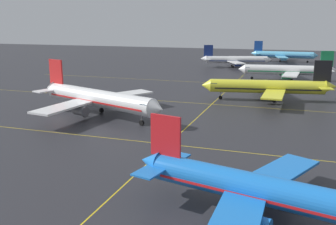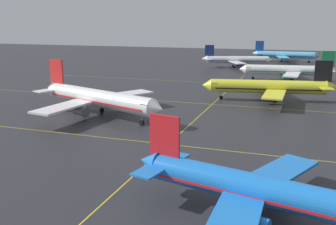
{
  "view_description": "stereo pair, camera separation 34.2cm",
  "coord_description": "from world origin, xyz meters",
  "px_view_note": "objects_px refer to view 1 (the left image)",
  "views": [
    {
      "loc": [
        22.12,
        -29.22,
        22.57
      ],
      "look_at": [
        -2.55,
        43.44,
        4.33
      ],
      "focal_mm": 40.99,
      "sensor_mm": 36.0,
      "label": 1
    },
    {
      "loc": [
        22.44,
        -29.11,
        22.57
      ],
      "look_at": [
        -2.55,
        43.44,
        4.33
      ],
      "focal_mm": 40.99,
      "sensor_mm": 36.0,
      "label": 2
    }
  ],
  "objects_px": {
    "airliner_far_right_stand": "(235,60)",
    "airliner_distant_taxiway": "(283,55)",
    "airliner_second_row": "(97,98)",
    "airliner_front_gate": "(265,191)",
    "airliner_far_left_stand": "(287,70)",
    "airliner_third_row": "(268,87)"
  },
  "relations": [
    {
      "from": "airliner_far_right_stand",
      "to": "airliner_distant_taxiway",
      "type": "height_order",
      "value": "airliner_distant_taxiway"
    },
    {
      "from": "airliner_second_row",
      "to": "airliner_distant_taxiway",
      "type": "distance_m",
      "value": 154.39
    },
    {
      "from": "airliner_front_gate",
      "to": "airliner_far_left_stand",
      "type": "height_order",
      "value": "airliner_far_left_stand"
    },
    {
      "from": "airliner_second_row",
      "to": "airliner_far_right_stand",
      "type": "distance_m",
      "value": 114.52
    },
    {
      "from": "airliner_front_gate",
      "to": "airliner_far_right_stand",
      "type": "distance_m",
      "value": 155.13
    },
    {
      "from": "airliner_front_gate",
      "to": "airliner_distant_taxiway",
      "type": "relative_size",
      "value": 0.93
    },
    {
      "from": "airliner_third_row",
      "to": "airliner_far_left_stand",
      "type": "xyz_separation_m",
      "value": [
        3.82,
        43.53,
        -0.09
      ]
    },
    {
      "from": "airliner_second_row",
      "to": "airliner_far_left_stand",
      "type": "xyz_separation_m",
      "value": [
        42.09,
        75.97,
        -0.39
      ]
    },
    {
      "from": "airliner_far_right_stand",
      "to": "airliner_distant_taxiway",
      "type": "distance_m",
      "value": 42.32
    },
    {
      "from": "airliner_front_gate",
      "to": "airliner_third_row",
      "type": "relative_size",
      "value": 0.91
    },
    {
      "from": "airliner_distant_taxiway",
      "to": "airliner_second_row",
      "type": "bearing_deg",
      "value": -104.06
    },
    {
      "from": "airliner_distant_taxiway",
      "to": "airliner_front_gate",
      "type": "bearing_deg",
      "value": -88.21
    },
    {
      "from": "airliner_far_left_stand",
      "to": "airliner_second_row",
      "type": "bearing_deg",
      "value": -118.99
    },
    {
      "from": "airliner_second_row",
      "to": "airliner_far_left_stand",
      "type": "height_order",
      "value": "airliner_second_row"
    },
    {
      "from": "airliner_second_row",
      "to": "airliner_far_right_stand",
      "type": "relative_size",
      "value": 1.13
    },
    {
      "from": "airliner_far_left_stand",
      "to": "airliner_far_right_stand",
      "type": "xyz_separation_m",
      "value": [
        -26.26,
        37.45,
        -0.18
      ]
    },
    {
      "from": "airliner_second_row",
      "to": "airliner_far_left_stand",
      "type": "relative_size",
      "value": 1.07
    },
    {
      "from": "airliner_third_row",
      "to": "airliner_far_right_stand",
      "type": "xyz_separation_m",
      "value": [
        -22.44,
        80.98,
        -0.28
      ]
    },
    {
      "from": "airliner_third_row",
      "to": "airliner_far_left_stand",
      "type": "height_order",
      "value": "airliner_third_row"
    },
    {
      "from": "airliner_front_gate",
      "to": "airliner_distant_taxiway",
      "type": "bearing_deg",
      "value": 91.79
    },
    {
      "from": "airliner_second_row",
      "to": "airliner_distant_taxiway",
      "type": "xyz_separation_m",
      "value": [
        37.5,
        149.77,
        -0.41
      ]
    },
    {
      "from": "airliner_far_left_stand",
      "to": "airliner_distant_taxiway",
      "type": "relative_size",
      "value": 1.01
    }
  ]
}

